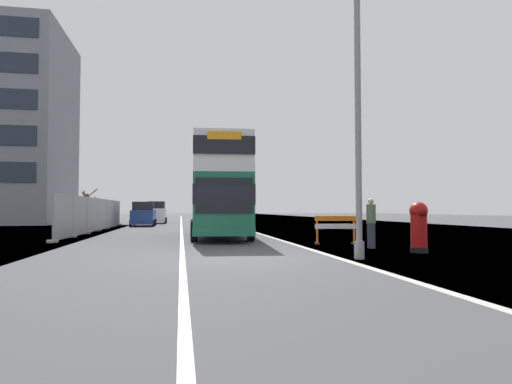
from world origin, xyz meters
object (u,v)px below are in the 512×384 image
Objects in this scene: red_pillar_postbox at (419,225)px; car_oncoming_near at (144,215)px; car_receding_mid at (157,213)px; pedestrian_at_kerb at (371,223)px; lamppost_foreground at (358,105)px; double_decker_bus at (221,189)px; roadworks_barrier at (336,226)px.

red_pillar_postbox is 27.37m from car_oncoming_near.
pedestrian_at_kerb is at bearing -72.98° from car_receding_mid.
lamppost_foreground is 5.63× the size of red_pillar_postbox.
double_decker_bus is 5.69× the size of pedestrian_at_kerb.
car_oncoming_near is 25.39m from pedestrian_at_kerb.
pedestrian_at_kerb reaches higher than red_pillar_postbox.
roadworks_barrier is 0.93× the size of pedestrian_at_kerb.
double_decker_bus is 2.70× the size of car_receding_mid.
red_pillar_postbox is at bearing 27.59° from lamppost_foreground.
lamppost_foreground reaches higher than red_pillar_postbox.
lamppost_foreground is at bearing -102.70° from roadworks_barrier.
lamppost_foreground is at bearing -74.04° from double_decker_bus.
car_receding_mid is at bearing 102.54° from lamppost_foreground.
double_decker_bus is at bearing 126.68° from roadworks_barrier.
double_decker_bus is 23.41m from car_receding_mid.
car_oncoming_near is at bearing 108.06° from double_decker_bus.
pedestrian_at_kerb is (10.05, -23.32, -0.04)m from car_oncoming_near.
red_pillar_postbox is 33.70m from car_receding_mid.
pedestrian_at_kerb is at bearing -69.09° from roadworks_barrier.
car_receding_mid is 31.75m from pedestrian_at_kerb.
double_decker_bus is 9.01m from pedestrian_at_kerb.
car_oncoming_near is (-8.22, 26.51, -3.50)m from lamppost_foreground.
car_receding_mid is (-4.43, 22.94, -1.46)m from double_decker_bus.
roadworks_barrier is at bearing -53.32° from double_decker_bus.
lamppost_foreground is 34.53m from car_receding_mid.
car_oncoming_near is (-5.18, 15.90, -1.53)m from double_decker_bus.
roadworks_barrier is at bearing -73.23° from car_receding_mid.
lamppost_foreground is 6.36m from roadworks_barrier.
red_pillar_postbox reaches higher than roadworks_barrier.
lamppost_foreground is at bearing -72.78° from car_oncoming_near.
red_pillar_postbox is 3.94m from roadworks_barrier.
red_pillar_postbox is 0.91× the size of pedestrian_at_kerb.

